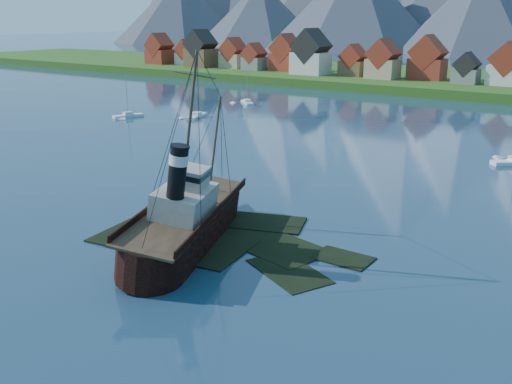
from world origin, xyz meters
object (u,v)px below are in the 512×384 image
Objects in this scene: tugboat_wreck at (192,217)px; sailboat_a at (197,116)px; sailboat_b at (128,116)px; sailboat_c at (247,103)px.

tugboat_wreck is 2.63× the size of sailboat_a.
sailboat_a is 0.98× the size of sailboat_b.
sailboat_c is at bearing 93.44° from sailboat_b.
sailboat_c is (-3.41, 26.39, -0.01)m from sailboat_a.
sailboat_a is (-53.88, 63.06, -2.63)m from tugboat_wreck.
sailboat_b is 1.08× the size of sailboat_c.
sailboat_c is at bearing 101.05° from tugboat_wreck.
sailboat_a is 26.61m from sailboat_c.
tugboat_wreck is 106.26m from sailboat_c.
tugboat_wreck reaches higher than sailboat_a.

